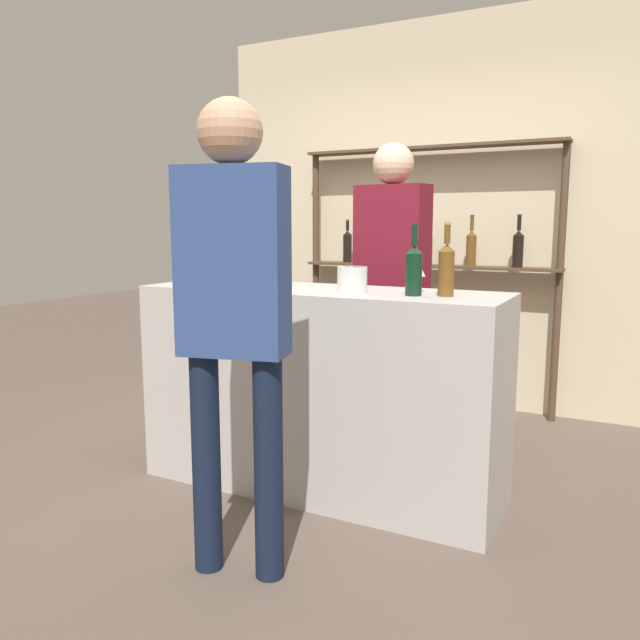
{
  "coord_description": "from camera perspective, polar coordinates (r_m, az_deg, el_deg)",
  "views": [
    {
      "loc": [
        1.4,
        -2.71,
        1.34
      ],
      "look_at": [
        0.0,
        0.0,
        0.87
      ],
      "focal_mm": 35.0,
      "sensor_mm": 36.0,
      "label": 1
    }
  ],
  "objects": [
    {
      "name": "ground_plane",
      "position": [
        3.33,
        0.0,
        -14.99
      ],
      "size": [
        16.0,
        16.0,
        0.0
      ],
      "primitive_type": "plane",
      "color": "brown"
    },
    {
      "name": "bar_counter",
      "position": [
        3.16,
        0.0,
        -6.45
      ],
      "size": [
        1.82,
        0.57,
        1.02
      ],
      "primitive_type": "cube",
      "color": "#B7B2AD",
      "rests_on": "ground_plane"
    },
    {
      "name": "back_wall",
      "position": [
        4.8,
        10.51,
        9.33
      ],
      "size": [
        3.42,
        0.12,
        2.8
      ],
      "primitive_type": "cube",
      "color": "beige",
      "rests_on": "ground_plane"
    },
    {
      "name": "back_shelf",
      "position": [
        4.63,
        9.86,
        7.28
      ],
      "size": [
        1.88,
        0.18,
        1.89
      ],
      "color": "#4C3828",
      "rests_on": "ground_plane"
    },
    {
      "name": "counter_bottle_0",
      "position": [
        3.17,
        -5.1,
        5.52
      ],
      "size": [
        0.08,
        0.08,
        0.36
      ],
      "color": "brown",
      "rests_on": "bar_counter"
    },
    {
      "name": "counter_bottle_1",
      "position": [
        3.26,
        -3.56,
        5.47
      ],
      "size": [
        0.07,
        0.07,
        0.33
      ],
      "color": "brown",
      "rests_on": "bar_counter"
    },
    {
      "name": "counter_bottle_2",
      "position": [
        3.59,
        -10.41,
        5.84
      ],
      "size": [
        0.07,
        0.07,
        0.37
      ],
      "color": "#0F1956",
      "rests_on": "bar_counter"
    },
    {
      "name": "counter_bottle_3",
      "position": [
        2.8,
        8.58,
        4.67
      ],
      "size": [
        0.07,
        0.07,
        0.32
      ],
      "color": "black",
      "rests_on": "bar_counter"
    },
    {
      "name": "counter_bottle_4",
      "position": [
        2.8,
        11.48,
        4.67
      ],
      "size": [
        0.07,
        0.07,
        0.33
      ],
      "color": "brown",
      "rests_on": "bar_counter"
    },
    {
      "name": "wine_glass",
      "position": [
        2.95,
        8.93,
        4.57
      ],
      "size": [
        0.07,
        0.07,
        0.15
      ],
      "color": "silver",
      "rests_on": "bar_counter"
    },
    {
      "name": "cork_jar",
      "position": [
        2.89,
        2.96,
        3.69
      ],
      "size": [
        0.14,
        0.14,
        0.12
      ],
      "color": "silver",
      "rests_on": "bar_counter"
    },
    {
      "name": "customer_center",
      "position": [
        2.29,
        -7.92,
        2.03
      ],
      "size": [
        0.42,
        0.26,
        1.78
      ],
      "rotation": [
        0.0,
        0.0,
        1.81
      ],
      "color": "#121C33",
      "rests_on": "ground_plane"
    },
    {
      "name": "server_behind_counter",
      "position": [
        3.69,
        6.56,
        4.61
      ],
      "size": [
        0.44,
        0.24,
        1.8
      ],
      "rotation": [
        0.0,
        0.0,
        -1.69
      ],
      "color": "black",
      "rests_on": "ground_plane"
    }
  ]
}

